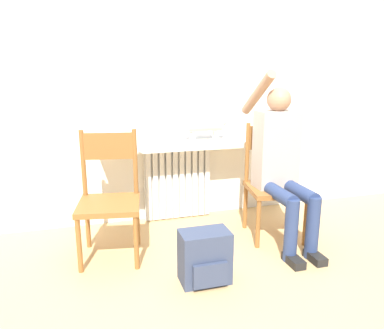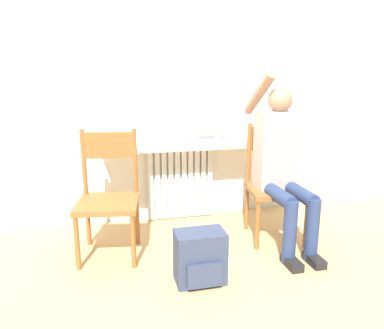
{
  "view_description": "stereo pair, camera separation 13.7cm",
  "coord_description": "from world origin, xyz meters",
  "px_view_note": "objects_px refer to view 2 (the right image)",
  "views": [
    {
      "loc": [
        -0.81,
        -2.15,
        1.37
      ],
      "look_at": [
        0.0,
        0.66,
        0.64
      ],
      "focal_mm": 35.0,
      "sensor_mm": 36.0,
      "label": 1
    },
    {
      "loc": [
        -0.68,
        -2.18,
        1.37
      ],
      "look_at": [
        0.0,
        0.66,
        0.64
      ],
      "focal_mm": 35.0,
      "sensor_mm": 36.0,
      "label": 2
    }
  ],
  "objects_px": {
    "backpack": "(200,258)",
    "chair_left": "(108,195)",
    "cat": "(207,125)",
    "person": "(282,161)",
    "chair_right": "(275,183)"
  },
  "relations": [
    {
      "from": "backpack",
      "to": "chair_left",
      "type": "bearing_deg",
      "value": 134.98
    },
    {
      "from": "cat",
      "to": "backpack",
      "type": "distance_m",
      "value": 1.29
    },
    {
      "from": "chair_left",
      "to": "backpack",
      "type": "height_order",
      "value": "chair_left"
    },
    {
      "from": "person",
      "to": "cat",
      "type": "bearing_deg",
      "value": 129.7
    },
    {
      "from": "chair_right",
      "to": "backpack",
      "type": "distance_m",
      "value": 1.02
    },
    {
      "from": "chair_left",
      "to": "cat",
      "type": "bearing_deg",
      "value": 35.51
    },
    {
      "from": "backpack",
      "to": "chair_right",
      "type": "bearing_deg",
      "value": 35.66
    },
    {
      "from": "chair_left",
      "to": "person",
      "type": "xyz_separation_m",
      "value": [
        1.35,
        -0.12,
        0.22
      ]
    },
    {
      "from": "chair_right",
      "to": "cat",
      "type": "height_order",
      "value": "cat"
    },
    {
      "from": "cat",
      "to": "chair_left",
      "type": "bearing_deg",
      "value": -153.82
    },
    {
      "from": "chair_right",
      "to": "chair_left",
      "type": "bearing_deg",
      "value": -170.75
    },
    {
      "from": "person",
      "to": "cat",
      "type": "xyz_separation_m",
      "value": [
        -0.46,
        0.56,
        0.23
      ]
    },
    {
      "from": "chair_left",
      "to": "cat",
      "type": "height_order",
      "value": "cat"
    },
    {
      "from": "chair_left",
      "to": "person",
      "type": "relative_size",
      "value": 0.68
    },
    {
      "from": "chair_right",
      "to": "cat",
      "type": "distance_m",
      "value": 0.78
    }
  ]
}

